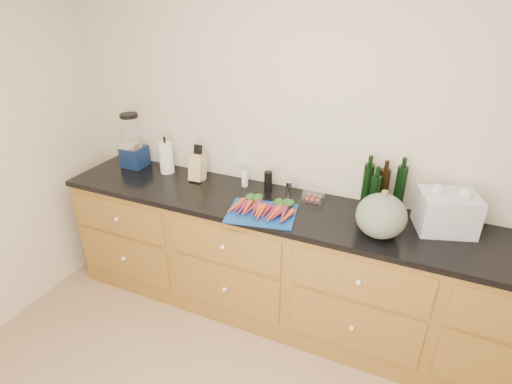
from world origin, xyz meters
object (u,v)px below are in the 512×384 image
at_px(squash, 381,216).
at_px(blender_appliance, 133,144).
at_px(paper_towel, 166,158).
at_px(tomato_box, 314,196).
at_px(carrots, 264,207).
at_px(cutting_board, 262,213).
at_px(knife_block, 198,167).

bearing_deg(squash, blender_appliance, 172.45).
height_order(paper_towel, tomato_box, paper_towel).
distance_m(carrots, paper_towel, 1.01).
xyz_separation_m(carrots, squash, (0.74, 0.02, 0.10)).
height_order(cutting_board, paper_towel, paper_towel).
relative_size(blender_appliance, tomato_box, 3.22).
bearing_deg(squash, paper_towel, 170.97).
bearing_deg(knife_block, carrots, -22.05).
bearing_deg(cutting_board, paper_towel, 161.63).
xyz_separation_m(blender_appliance, paper_towel, (0.32, 0.00, -0.07)).
bearing_deg(cutting_board, carrots, 90.00).
relative_size(carrots, paper_towel, 1.63).
bearing_deg(carrots, tomato_box, 49.89).
xyz_separation_m(cutting_board, carrots, (0.00, 0.03, 0.03)).
bearing_deg(paper_towel, squash, -9.03).
xyz_separation_m(carrots, blender_appliance, (-1.28, 0.29, 0.16)).
distance_m(paper_towel, tomato_box, 1.22).
height_order(carrots, paper_towel, paper_towel).
bearing_deg(knife_block, paper_towel, 176.20).
height_order(squash, knife_block, squash).
bearing_deg(knife_block, blender_appliance, 178.38).
bearing_deg(paper_towel, blender_appliance, -179.57).
bearing_deg(paper_towel, cutting_board, -18.37).
relative_size(squash, tomato_box, 2.13).
bearing_deg(tomato_box, carrots, -130.11).
xyz_separation_m(knife_block, tomato_box, (0.91, 0.03, -0.07)).
xyz_separation_m(squash, blender_appliance, (-2.02, 0.27, 0.06)).
relative_size(knife_block, tomato_box, 1.49).
bearing_deg(cutting_board, blender_appliance, 166.10).
height_order(squash, paper_towel, squash).
bearing_deg(blender_appliance, paper_towel, 0.43).
xyz_separation_m(cutting_board, squash, (0.74, 0.05, 0.13)).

